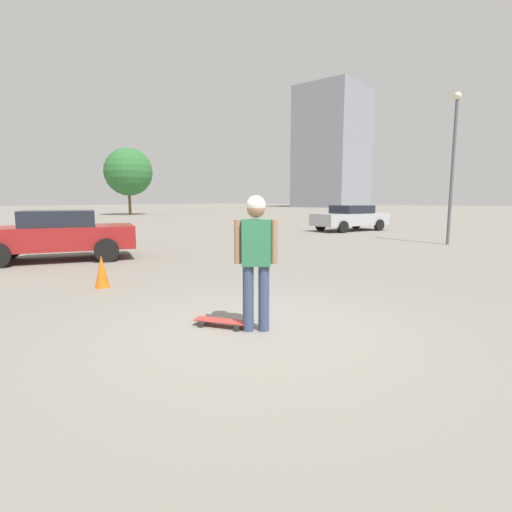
{
  "coord_description": "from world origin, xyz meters",
  "views": [
    {
      "loc": [
        -3.32,
        3.93,
        1.75
      ],
      "look_at": [
        0.0,
        0.0,
        1.01
      ],
      "focal_mm": 28.0,
      "sensor_mm": 36.0,
      "label": 1
    }
  ],
  "objects_px": {
    "skateboard": "(222,322)",
    "car_parked_near": "(56,234)",
    "car_parked_far": "(351,217)",
    "traffic_cone": "(102,271)",
    "person": "(256,251)"
  },
  "relations": [
    {
      "from": "skateboard",
      "to": "car_parked_near",
      "type": "height_order",
      "value": "car_parked_near"
    },
    {
      "from": "skateboard",
      "to": "car_parked_near",
      "type": "bearing_deg",
      "value": -30.44
    },
    {
      "from": "skateboard",
      "to": "car_parked_far",
      "type": "height_order",
      "value": "car_parked_far"
    },
    {
      "from": "car_parked_far",
      "to": "skateboard",
      "type": "bearing_deg",
      "value": 38.61
    },
    {
      "from": "car_parked_far",
      "to": "traffic_cone",
      "type": "distance_m",
      "value": 16.56
    },
    {
      "from": "person",
      "to": "car_parked_near",
      "type": "height_order",
      "value": "person"
    },
    {
      "from": "skateboard",
      "to": "car_parked_far",
      "type": "distance_m",
      "value": 17.75
    },
    {
      "from": "car_parked_far",
      "to": "traffic_cone",
      "type": "bearing_deg",
      "value": 27.33
    },
    {
      "from": "skateboard",
      "to": "car_parked_far",
      "type": "bearing_deg",
      "value": -90.13
    },
    {
      "from": "person",
      "to": "car_parked_far",
      "type": "xyz_separation_m",
      "value": [
        6.94,
        -16.33,
        -0.34
      ]
    },
    {
      "from": "person",
      "to": "car_parked_far",
      "type": "relative_size",
      "value": 0.38
    },
    {
      "from": "skateboard",
      "to": "traffic_cone",
      "type": "height_order",
      "value": "traffic_cone"
    },
    {
      "from": "traffic_cone",
      "to": "car_parked_far",
      "type": "bearing_deg",
      "value": -79.84
    },
    {
      "from": "skateboard",
      "to": "car_parked_near",
      "type": "distance_m",
      "value": 8.0
    },
    {
      "from": "person",
      "to": "skateboard",
      "type": "xyz_separation_m",
      "value": [
        0.46,
        0.18,
        -1.0
      ]
    }
  ]
}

